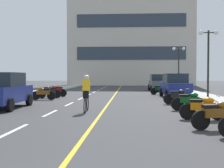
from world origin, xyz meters
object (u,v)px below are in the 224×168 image
(motorcycle_4, at_px, (190,101))
(street_lamp_mid, at_px, (208,48))
(parked_car_far, at_px, (158,83))
(motorcycle_8, at_px, (56,91))
(parked_car_near, at_px, (4,90))
(motorcycle_5, at_px, (178,96))
(cyclist_rider, at_px, (86,93))
(motorcycle_7, at_px, (49,92))
(motorcycle_3, at_px, (203,107))
(motorcycle_9, at_px, (160,89))
(parked_car_mid, at_px, (175,85))
(motorcycle_6, at_px, (43,93))
(street_lamp_far, at_px, (179,58))
(motorcycle_2, at_px, (217,114))

(motorcycle_4, bearing_deg, street_lamp_mid, 68.81)
(parked_car_far, bearing_deg, motorcycle_8, -135.28)
(parked_car_near, relative_size, parked_car_far, 1.01)
(street_lamp_mid, bearing_deg, motorcycle_5, -122.57)
(cyclist_rider, bearing_deg, motorcycle_5, 38.36)
(motorcycle_7, bearing_deg, motorcycle_3, -49.05)
(motorcycle_9, bearing_deg, parked_car_near, -129.24)
(parked_car_mid, distance_m, motorcycle_6, 9.81)
(street_lamp_far, relative_size, parked_car_mid, 1.13)
(parked_car_mid, distance_m, motorcycle_8, 9.31)
(parked_car_mid, bearing_deg, motorcycle_8, 177.82)
(street_lamp_far, xyz_separation_m, motorcycle_5, (-2.87, -16.41, -3.19))
(street_lamp_mid, distance_m, motorcycle_9, 5.95)
(street_lamp_far, bearing_deg, motorcycle_9, -110.84)
(street_lamp_mid, distance_m, motorcycle_5, 6.36)
(parked_car_mid, distance_m, motorcycle_5, 5.48)
(motorcycle_4, relative_size, cyclist_rider, 0.96)
(parked_car_near, xyz_separation_m, motorcycle_5, (9.17, 2.52, -0.44))
(parked_car_far, bearing_deg, motorcycle_3, -91.27)
(motorcycle_6, bearing_deg, parked_car_near, -95.59)
(street_lamp_far, bearing_deg, motorcycle_2, -97.15)
(parked_car_mid, bearing_deg, street_lamp_mid, -19.42)
(parked_car_far, distance_m, cyclist_rider, 19.12)
(parked_car_mid, distance_m, motorcycle_7, 9.50)
(motorcycle_6, bearing_deg, motorcycle_5, -16.28)
(street_lamp_mid, relative_size, motorcycle_8, 2.87)
(street_lamp_mid, xyz_separation_m, motorcycle_7, (-11.66, -0.49, -3.23))
(motorcycle_2, height_order, motorcycle_8, same)
(motorcycle_5, bearing_deg, motorcycle_4, -89.77)
(street_lamp_mid, bearing_deg, cyclist_rider, -132.61)
(street_lamp_far, relative_size, motorcycle_2, 2.90)
(street_lamp_far, bearing_deg, motorcycle_7, -133.32)
(cyclist_rider, bearing_deg, motorcycle_3, -23.31)
(motorcycle_4, bearing_deg, motorcycle_7, 140.90)
(motorcycle_5, xyz_separation_m, motorcycle_9, (-0.11, 8.57, 0.00))
(parked_car_far, relative_size, motorcycle_5, 2.49)
(street_lamp_far, distance_m, motorcycle_7, 17.18)
(parked_car_mid, height_order, motorcycle_6, parked_car_mid)
(motorcycle_8, xyz_separation_m, motorcycle_9, (8.49, 2.80, 0.00))
(motorcycle_2, bearing_deg, motorcycle_6, 129.99)
(parked_car_near, distance_m, motorcycle_4, 9.20)
(motorcycle_5, bearing_deg, motorcycle_3, -90.96)
(parked_car_near, bearing_deg, motorcycle_8, 86.05)
(street_lamp_mid, xyz_separation_m, motorcycle_2, (-3.09, -12.26, -3.23))
(street_lamp_mid, relative_size, parked_car_mid, 1.14)
(motorcycle_8, bearing_deg, motorcycle_7, -93.86)
(street_lamp_far, height_order, motorcycle_7, street_lamp_far)
(street_lamp_mid, height_order, motorcycle_5, street_lamp_mid)
(motorcycle_3, xyz_separation_m, motorcycle_4, (0.11, 2.84, 0.00))
(parked_car_far, height_order, cyclist_rider, parked_car_far)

